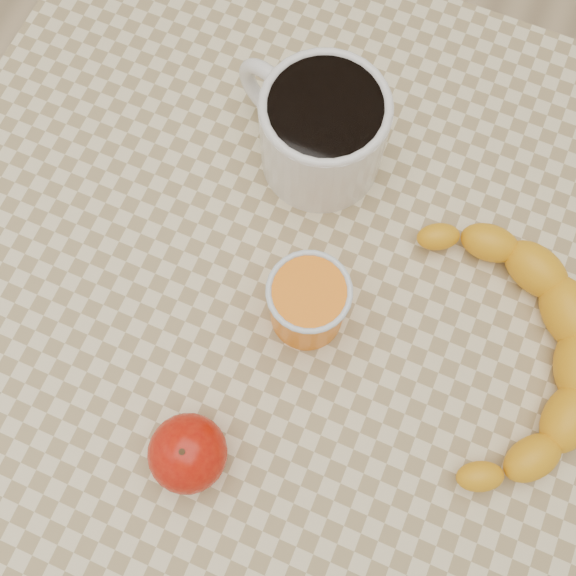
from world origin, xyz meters
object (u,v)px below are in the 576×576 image
at_px(coffee_mug, 320,129).
at_px(banana, 510,352).
at_px(table, 288,315).
at_px(apple, 188,453).
at_px(orange_juice_glass, 308,303).

distance_m(coffee_mug, banana, 0.28).
height_order(table, apple, apple).
height_order(table, coffee_mug, coffee_mug).
height_order(orange_juice_glass, banana, orange_juice_glass).
bearing_deg(coffee_mug, banana, -27.74).
bearing_deg(orange_juice_glass, apple, -105.70).
xyz_separation_m(apple, banana, (0.23, 0.20, -0.01)).
relative_size(orange_juice_glass, banana, 0.25).
bearing_deg(orange_juice_glass, table, 152.39).
relative_size(coffee_mug, orange_juice_glass, 2.11).
height_order(coffee_mug, orange_juice_glass, coffee_mug).
xyz_separation_m(orange_juice_glass, apple, (-0.05, -0.16, -0.01)).
distance_m(table, banana, 0.24).
bearing_deg(coffee_mug, table, -78.85).
bearing_deg(table, coffee_mug, 101.15).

